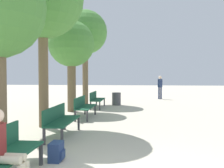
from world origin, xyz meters
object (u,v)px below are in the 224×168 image
Objects in this scene: bench_row_3 at (96,98)px; tree_row_3 at (85,33)px; backpack at (56,152)px; pedestrian_near at (160,86)px; person_seated at (4,148)px; tree_row_2 at (71,45)px; trash_bin at (116,99)px; bench_row_1 at (60,119)px; bench_row_2 at (84,105)px.

tree_row_3 is (-0.95, 1.77, 3.78)m from bench_row_3.
tree_row_3 is 14.81× the size of backpack.
backpack is at bearing -103.64° from pedestrian_near.
person_seated is 1.54m from backpack.
tree_row_2 is 5.97× the size of trash_bin.
pedestrian_near reaches higher than bench_row_1.
person_seated is at bearing -93.84° from trash_bin.
bench_row_2 is at bearing -79.01° from tree_row_3.
trash_bin is (-2.87, -4.02, -0.61)m from pedestrian_near.
bench_row_2 is (0.00, 3.14, 0.00)m from bench_row_1.
pedestrian_near reaches higher than person_seated.
bench_row_2 is 2.56× the size of trash_bin.
tree_row_3 is at bearing -143.20° from pedestrian_near.
bench_row_2 is at bearing 96.13° from backpack.
bench_row_3 reaches higher than backpack.
bench_row_2 reaches higher than backpack.
bench_row_3 is 2.56× the size of trash_bin.
bench_row_1 is at bearing 105.50° from backpack.
person_seated is at bearing -85.99° from bench_row_1.
person_seated is 11.06m from trash_bin.
bench_row_2 is 0.43× the size of tree_row_2.
tree_row_3 is at bearing 96.76° from bench_row_1.
pedestrian_near reaches higher than backpack.
bench_row_1 is at bearing -78.88° from tree_row_2.
trash_bin is at bearing 82.67° from bench_row_1.
bench_row_1 is at bearing -90.00° from bench_row_2.
tree_row_2 is (-0.95, -1.43, 2.67)m from bench_row_3.
person_seated reaches higher than trash_bin.
tree_row_3 reaches higher than pedestrian_near.
trash_bin is (1.93, -0.42, -3.92)m from tree_row_3.
bench_row_1 is 7.68m from trash_bin.
tree_row_3 is 10.93m from backpack.
bench_row_3 is at bearing -126.11° from trash_bin.
bench_row_2 is 5.16m from backpack.
bench_row_3 is 0.43× the size of tree_row_2.
backpack is (0.55, -1.98, -0.32)m from bench_row_1.
tree_row_2 is 4.39m from trash_bin.
tree_row_3 is at bearing 90.00° from tree_row_2.
bench_row_1 is 1.48× the size of person_seated.
bench_row_2 is 9.34m from pedestrian_near.
backpack is (0.55, -5.12, -0.32)m from bench_row_2.
tree_row_2 is 7.60m from backpack.
person_seated is (1.19, -11.45, -3.61)m from tree_row_3.
backpack is at bearing -83.87° from bench_row_2.
bench_row_2 is 6.26m from tree_row_3.
pedestrian_near is at bearing 36.80° from tree_row_3.
person_seated reaches higher than bench_row_2.
person_seated reaches higher than bench_row_3.
pedestrian_near is 4.98m from trash_bin.
bench_row_2 and bench_row_3 have the same top height.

